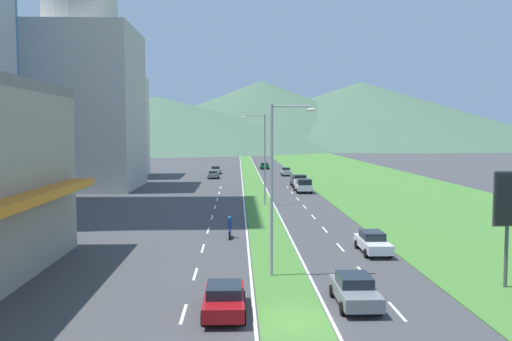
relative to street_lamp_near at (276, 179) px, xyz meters
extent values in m
plane|color=#424244|center=(0.27, -7.57, -5.79)|extent=(600.00, 600.00, 0.00)
cube|color=#477F33|center=(0.27, 52.43, -5.76)|extent=(3.20, 240.00, 0.06)
cube|color=#477F33|center=(20.87, 52.43, -5.76)|extent=(24.00, 240.00, 0.06)
cube|color=silver|center=(-4.83, -6.40, -5.79)|extent=(0.16, 2.80, 0.01)
cube|color=silver|center=(-4.83, 0.66, -5.79)|extent=(0.16, 2.80, 0.01)
cube|color=silver|center=(-4.83, 7.72, -5.79)|extent=(0.16, 2.80, 0.01)
cube|color=silver|center=(-4.83, 14.78, -5.79)|extent=(0.16, 2.80, 0.01)
cube|color=silver|center=(-4.83, 21.84, -5.79)|extent=(0.16, 2.80, 0.01)
cube|color=silver|center=(-4.83, 28.89, -5.79)|extent=(0.16, 2.80, 0.01)
cube|color=silver|center=(-4.83, 35.95, -5.79)|extent=(0.16, 2.80, 0.01)
cube|color=silver|center=(-4.83, 43.01, -5.79)|extent=(0.16, 2.80, 0.01)
cube|color=silver|center=(-4.83, 50.07, -5.79)|extent=(0.16, 2.80, 0.01)
cube|color=silver|center=(5.37, -6.40, -5.79)|extent=(0.16, 2.80, 0.01)
cube|color=silver|center=(5.37, 0.66, -5.79)|extent=(0.16, 2.80, 0.01)
cube|color=silver|center=(5.37, 7.72, -5.79)|extent=(0.16, 2.80, 0.01)
cube|color=silver|center=(5.37, 14.78, -5.79)|extent=(0.16, 2.80, 0.01)
cube|color=silver|center=(5.37, 21.84, -5.79)|extent=(0.16, 2.80, 0.01)
cube|color=silver|center=(5.37, 28.89, -5.79)|extent=(0.16, 2.80, 0.01)
cube|color=silver|center=(5.37, 35.95, -5.79)|extent=(0.16, 2.80, 0.01)
cube|color=silver|center=(5.37, 43.01, -5.79)|extent=(0.16, 2.80, 0.01)
cube|color=silver|center=(5.37, 50.07, -5.79)|extent=(0.16, 2.80, 0.01)
cube|color=silver|center=(-1.48, 52.43, -5.79)|extent=(0.16, 240.00, 0.01)
cube|color=silver|center=(2.02, 52.43, -5.79)|extent=(0.16, 240.00, 0.01)
cube|color=orange|center=(-14.03, -3.17, -0.84)|extent=(2.82, 21.73, 0.63)
cube|color=#B7B2A8|center=(-25.51, 50.05, 6.09)|extent=(16.28, 16.28, 23.76)
cylinder|color=beige|center=(-25.51, 50.05, 20.04)|extent=(10.90, 10.90, 4.15)
cube|color=beige|center=(-26.88, 69.83, 3.67)|extent=(14.04, 14.04, 18.93)
cone|color=#47664C|center=(-42.63, 243.13, 7.22)|extent=(206.71, 206.71, 26.02)
cone|color=#47664C|center=(12.16, 283.36, 13.12)|extent=(199.15, 199.15, 37.81)
cone|color=#47664C|center=(72.47, 290.35, 13.23)|extent=(237.16, 237.16, 38.05)
cylinder|color=#99999E|center=(-0.26, 0.00, -0.68)|extent=(0.18, 0.18, 10.22)
cylinder|color=#99999E|center=(0.90, -0.02, 4.27)|extent=(2.31, 0.14, 0.10)
ellipsoid|color=silver|center=(2.05, -0.04, 4.07)|extent=(0.56, 0.28, 0.20)
cylinder|color=#99999E|center=(0.89, 30.11, -0.54)|extent=(0.18, 0.18, 10.51)
cylinder|color=#99999E|center=(-0.29, 30.01, 4.56)|extent=(2.36, 0.30, 0.10)
ellipsoid|color=silver|center=(-1.47, 29.91, 4.36)|extent=(0.56, 0.28, 0.20)
cylinder|color=#4C4C51|center=(12.45, -2.82, -4.03)|extent=(0.20, 0.20, 3.53)
cube|color=silver|center=(7.31, 5.84, -5.15)|extent=(1.71, 4.71, 0.64)
cube|color=black|center=(7.31, 6.03, -4.55)|extent=(1.47, 2.07, 0.55)
cylinder|color=black|center=(8.13, 4.38, -5.47)|extent=(0.22, 0.64, 0.64)
cylinder|color=black|center=(6.49, 4.38, -5.47)|extent=(0.22, 0.64, 0.64)
cylinder|color=black|center=(8.13, 7.30, -5.47)|extent=(0.22, 0.64, 0.64)
cylinder|color=black|center=(6.49, 7.30, -5.47)|extent=(0.22, 0.64, 0.64)
cube|color=slate|center=(3.54, -5.43, -5.14)|extent=(1.83, 4.48, 0.66)
cube|color=black|center=(3.54, -5.25, -4.55)|extent=(1.58, 1.97, 0.51)
cylinder|color=black|center=(4.42, -6.82, -5.47)|extent=(0.22, 0.64, 0.64)
cylinder|color=black|center=(2.66, -6.82, -5.47)|extent=(0.22, 0.64, 0.64)
cylinder|color=black|center=(4.42, -4.05, -5.47)|extent=(0.22, 0.64, 0.64)
cylinder|color=black|center=(2.66, -4.05, -5.47)|extent=(0.22, 0.64, 0.64)
cube|color=#B2B2B7|center=(-6.66, 76.47, -5.14)|extent=(1.88, 4.08, 0.67)
cube|color=black|center=(-6.66, 76.31, -4.54)|extent=(1.62, 1.80, 0.54)
cylinder|color=black|center=(-7.56, 77.74, -5.47)|extent=(0.22, 0.64, 0.64)
cylinder|color=black|center=(-5.76, 77.74, -5.47)|extent=(0.22, 0.64, 0.64)
cylinder|color=black|center=(-7.56, 75.21, -5.47)|extent=(0.22, 0.64, 0.64)
cylinder|color=black|center=(-5.76, 75.21, -5.47)|extent=(0.22, 0.64, 0.64)
cube|color=#B2B2B7|center=(7.11, 71.24, -5.10)|extent=(1.73, 4.04, 0.75)
cube|color=black|center=(7.11, 71.40, -4.47)|extent=(1.48, 1.78, 0.51)
cylinder|color=black|center=(7.94, 69.98, -5.47)|extent=(0.22, 0.64, 0.64)
cylinder|color=black|center=(6.28, 69.98, -5.47)|extent=(0.22, 0.64, 0.64)
cylinder|color=black|center=(7.94, 72.49, -5.47)|extent=(0.22, 0.64, 0.64)
cylinder|color=black|center=(6.28, 72.49, -5.47)|extent=(0.22, 0.64, 0.64)
cube|color=maroon|center=(-2.90, -6.43, -5.15)|extent=(1.87, 4.66, 0.65)
cube|color=black|center=(-2.90, -6.62, -4.57)|extent=(1.61, 2.05, 0.50)
cylinder|color=black|center=(-3.80, -4.98, -5.47)|extent=(0.22, 0.64, 0.64)
cylinder|color=black|center=(-2.00, -4.98, -5.47)|extent=(0.22, 0.64, 0.64)
cylinder|color=black|center=(-3.80, -7.87, -5.47)|extent=(0.22, 0.64, 0.64)
cylinder|color=black|center=(-2.00, -7.87, -5.47)|extent=(0.22, 0.64, 0.64)
cube|color=#0C5128|center=(3.86, 89.60, -5.15)|extent=(1.83, 4.46, 0.65)
cube|color=black|center=(3.86, 89.77, -4.60)|extent=(1.57, 1.96, 0.44)
cylinder|color=black|center=(4.74, 88.21, -5.47)|extent=(0.22, 0.64, 0.64)
cylinder|color=black|center=(2.98, 88.21, -5.47)|extent=(0.22, 0.64, 0.64)
cylinder|color=black|center=(4.74, 90.98, -5.47)|extent=(0.22, 0.64, 0.64)
cylinder|color=black|center=(2.98, 90.98, -5.47)|extent=(0.22, 0.64, 0.64)
cube|color=slate|center=(-6.67, 65.83, -5.14)|extent=(1.82, 4.18, 0.65)
cube|color=black|center=(-6.67, 65.66, -4.62)|extent=(1.56, 1.84, 0.40)
cylinder|color=black|center=(-7.54, 67.12, -5.47)|extent=(0.22, 0.64, 0.64)
cylinder|color=black|center=(-5.79, 67.12, -5.47)|extent=(0.22, 0.64, 0.64)
cylinder|color=black|center=(-7.54, 64.53, -5.47)|extent=(0.22, 0.64, 0.64)
cylinder|color=black|center=(-5.79, 64.53, -5.47)|extent=(0.22, 0.64, 0.64)
cube|color=silver|center=(6.96, 43.54, -4.99)|extent=(2.00, 5.40, 0.80)
cube|color=black|center=(6.96, 41.94, -4.19)|extent=(1.84, 2.00, 0.80)
cube|color=silver|center=(7.90, 44.64, -4.37)|extent=(0.10, 3.20, 0.44)
cube|color=silver|center=(6.02, 44.64, -4.37)|extent=(0.10, 3.20, 0.44)
cube|color=silver|center=(6.96, 46.19, -4.37)|extent=(1.84, 0.10, 0.44)
cylinder|color=black|center=(7.92, 41.92, -5.39)|extent=(0.26, 0.80, 0.80)
cylinder|color=black|center=(6.00, 41.92, -5.39)|extent=(0.26, 0.80, 0.80)
cylinder|color=black|center=(7.92, 45.16, -5.39)|extent=(0.26, 0.80, 0.80)
cylinder|color=black|center=(6.00, 45.16, -5.39)|extent=(0.26, 0.80, 0.80)
cube|color=#515459|center=(7.14, 50.65, -4.99)|extent=(2.00, 5.40, 0.80)
cube|color=black|center=(7.14, 49.05, -4.19)|extent=(1.84, 2.00, 0.80)
cube|color=#515459|center=(8.08, 51.75, -4.37)|extent=(0.10, 3.20, 0.44)
cube|color=#515459|center=(6.20, 51.75, -4.37)|extent=(0.10, 3.20, 0.44)
cube|color=#515459|center=(7.14, 53.30, -4.37)|extent=(1.84, 0.10, 0.44)
cylinder|color=black|center=(8.10, 49.03, -5.39)|extent=(0.26, 0.80, 0.80)
cylinder|color=black|center=(6.18, 49.03, -5.39)|extent=(0.26, 0.80, 0.80)
cylinder|color=black|center=(8.10, 52.27, -5.39)|extent=(0.26, 0.80, 0.80)
cylinder|color=black|center=(6.18, 52.27, -5.39)|extent=(0.26, 0.80, 0.80)
cylinder|color=black|center=(-2.91, 12.21, -5.49)|extent=(0.10, 0.60, 0.60)
cylinder|color=black|center=(-2.91, 10.81, -5.49)|extent=(0.12, 0.60, 0.60)
cube|color=navy|center=(-2.91, 11.51, -5.32)|extent=(0.20, 1.12, 0.25)
ellipsoid|color=navy|center=(-2.91, 11.71, -4.96)|extent=(0.24, 0.44, 0.24)
cube|color=navy|center=(-2.91, 11.41, -4.59)|extent=(0.36, 0.28, 0.70)
sphere|color=blue|center=(-2.91, 11.46, -4.12)|extent=(0.26, 0.26, 0.26)
camera|label=1|loc=(-2.26, -31.14, 2.85)|focal=37.47mm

